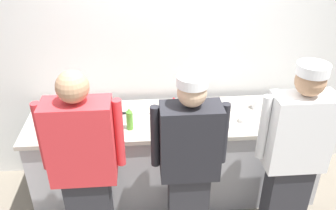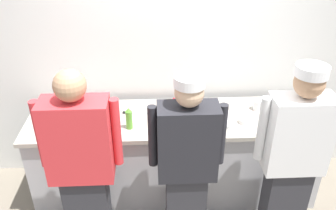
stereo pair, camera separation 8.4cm
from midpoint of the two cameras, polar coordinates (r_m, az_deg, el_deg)
name	(u,v)px [view 2 (the right image)]	position (r m, az deg, el deg)	size (l,w,h in m)	color
wall_back	(173,51)	(3.56, 1.56, 8.79)	(4.39, 0.10, 2.77)	silver
prep_counter	(176,155)	(3.58, 1.95, -8.17)	(2.80, 0.73, 0.91)	#B2B2B7
chef_near_left	(82,167)	(2.80, -12.86, -9.78)	(0.63, 0.24, 1.72)	#2D2D33
chef_center	(187,164)	(2.82, 3.92, -9.57)	(0.60, 0.24, 1.64)	#2D2D33
chef_far_right	(293,158)	(3.00, 20.30, -8.02)	(0.61, 0.24, 1.70)	#2D2D33
plate_stack_front	(85,112)	(3.43, -12.56, -1.19)	(0.21, 0.21, 0.05)	white
mixing_bowl_steel	(285,108)	(3.55, 19.10, -0.52)	(0.33, 0.33, 0.11)	#B7BABF
sheet_tray	(204,117)	(3.33, 6.61, -1.95)	(0.46, 0.30, 0.02)	#B7BABF
squeeze_bottle_primary	(163,112)	(3.23, -0.10, -1.16)	(0.06, 0.06, 0.19)	orange
squeeze_bottle_secondary	(174,107)	(3.31, 1.66, -0.29)	(0.06, 0.06, 0.20)	red
squeeze_bottle_spare	(129,119)	(3.13, -5.57, -2.20)	(0.06, 0.06, 0.21)	#56A333
ramekin_yellow_sauce	(50,115)	(3.47, -17.93, -1.60)	(0.10, 0.10, 0.05)	white
ramekin_red_sauce	(244,121)	(3.31, 12.95, -2.49)	(0.10, 0.10, 0.04)	white
deli_cup	(258,105)	(3.54, 14.99, -0.02)	(0.09, 0.09, 0.10)	white
chefs_knife	(135,112)	(3.40, -4.74, -1.20)	(0.28, 0.03, 0.02)	#B7BABF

